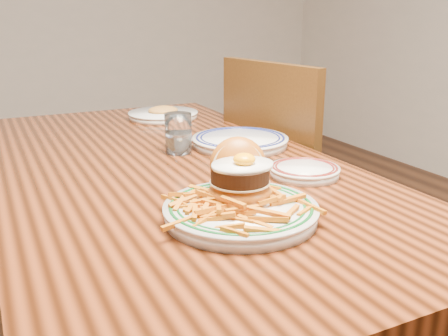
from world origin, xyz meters
name	(u,v)px	position (x,y,z in m)	size (l,w,h in m)	color
table	(166,194)	(0.00, 0.00, 0.66)	(0.85, 1.60, 0.75)	black
chair_right	(294,189)	(0.55, 0.20, 0.52)	(0.52, 0.52, 0.98)	#3D240C
main_plate	(240,197)	(0.01, -0.40, 0.79)	(0.29, 0.31, 0.14)	silver
side_plate	(304,170)	(0.26, -0.25, 0.76)	(0.17, 0.17, 0.03)	silver
rear_plate	(240,141)	(0.25, 0.06, 0.77)	(0.28, 0.28, 0.03)	silver
water_glass	(178,136)	(0.07, 0.08, 0.80)	(0.07, 0.07, 0.11)	white
far_plate	(163,114)	(0.19, 0.55, 0.77)	(0.26, 0.26, 0.05)	silver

